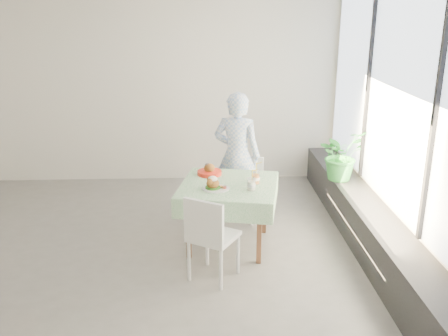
{
  "coord_description": "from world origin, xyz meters",
  "views": [
    {
      "loc": [
        0.95,
        -5.03,
        2.64
      ],
      "look_at": [
        1.18,
        0.2,
        0.91
      ],
      "focal_mm": 40.0,
      "sensor_mm": 36.0,
      "label": 1
    }
  ],
  "objects_px": {
    "cafe_table": "(229,207)",
    "main_dish": "(214,185)",
    "chair_far": "(245,201)",
    "diner": "(237,156)",
    "chair_near": "(213,253)",
    "juice_cup_orange": "(255,178)",
    "potted_plant": "(341,155)"
  },
  "relations": [
    {
      "from": "cafe_table",
      "to": "chair_near",
      "type": "bearing_deg",
      "value": -105.06
    },
    {
      "from": "chair_near",
      "to": "chair_far",
      "type": "bearing_deg",
      "value": 73.09
    },
    {
      "from": "diner",
      "to": "chair_near",
      "type": "bearing_deg",
      "value": 94.93
    },
    {
      "from": "juice_cup_orange",
      "to": "chair_far",
      "type": "bearing_deg",
      "value": 94.06
    },
    {
      "from": "chair_near",
      "to": "diner",
      "type": "bearing_deg",
      "value": 77.58
    },
    {
      "from": "cafe_table",
      "to": "chair_far",
      "type": "relative_size",
      "value": 1.53
    },
    {
      "from": "chair_far",
      "to": "juice_cup_orange",
      "type": "height_order",
      "value": "juice_cup_orange"
    },
    {
      "from": "cafe_table",
      "to": "potted_plant",
      "type": "height_order",
      "value": "potted_plant"
    },
    {
      "from": "juice_cup_orange",
      "to": "diner",
      "type": "bearing_deg",
      "value": 100.04
    },
    {
      "from": "chair_near",
      "to": "potted_plant",
      "type": "distance_m",
      "value": 2.31
    },
    {
      "from": "main_dish",
      "to": "potted_plant",
      "type": "relative_size",
      "value": 0.46
    },
    {
      "from": "cafe_table",
      "to": "main_dish",
      "type": "xyz_separation_m",
      "value": [
        -0.16,
        -0.17,
        0.33
      ]
    },
    {
      "from": "juice_cup_orange",
      "to": "potted_plant",
      "type": "height_order",
      "value": "potted_plant"
    },
    {
      "from": "cafe_table",
      "to": "juice_cup_orange",
      "type": "relative_size",
      "value": 4.27
    },
    {
      "from": "chair_near",
      "to": "main_dish",
      "type": "xyz_separation_m",
      "value": [
        0.03,
        0.55,
        0.52
      ]
    },
    {
      "from": "chair_far",
      "to": "chair_near",
      "type": "distance_m",
      "value": 1.52
    },
    {
      "from": "cafe_table",
      "to": "chair_far",
      "type": "height_order",
      "value": "chair_far"
    },
    {
      "from": "cafe_table",
      "to": "juice_cup_orange",
      "type": "height_order",
      "value": "juice_cup_orange"
    },
    {
      "from": "cafe_table",
      "to": "main_dish",
      "type": "height_order",
      "value": "main_dish"
    },
    {
      "from": "chair_far",
      "to": "main_dish",
      "type": "relative_size",
      "value": 2.67
    },
    {
      "from": "cafe_table",
      "to": "potted_plant",
      "type": "relative_size",
      "value": 1.87
    },
    {
      "from": "diner",
      "to": "potted_plant",
      "type": "relative_size",
      "value": 2.5
    },
    {
      "from": "potted_plant",
      "to": "chair_far",
      "type": "bearing_deg",
      "value": -177.18
    },
    {
      "from": "chair_near",
      "to": "main_dish",
      "type": "relative_size",
      "value": 2.99
    },
    {
      "from": "chair_far",
      "to": "main_dish",
      "type": "bearing_deg",
      "value": -114.56
    },
    {
      "from": "chair_far",
      "to": "diner",
      "type": "distance_m",
      "value": 0.59
    },
    {
      "from": "diner",
      "to": "main_dish",
      "type": "bearing_deg",
      "value": 90.11
    },
    {
      "from": "cafe_table",
      "to": "potted_plant",
      "type": "xyz_separation_m",
      "value": [
        1.47,
        0.79,
        0.37
      ]
    },
    {
      "from": "chair_far",
      "to": "potted_plant",
      "type": "xyz_separation_m",
      "value": [
        1.22,
        0.06,
        0.58
      ]
    },
    {
      "from": "chair_near",
      "to": "diner",
      "type": "relative_size",
      "value": 0.55
    },
    {
      "from": "chair_near",
      "to": "main_dish",
      "type": "height_order",
      "value": "main_dish"
    },
    {
      "from": "chair_near",
      "to": "main_dish",
      "type": "distance_m",
      "value": 0.76
    }
  ]
}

